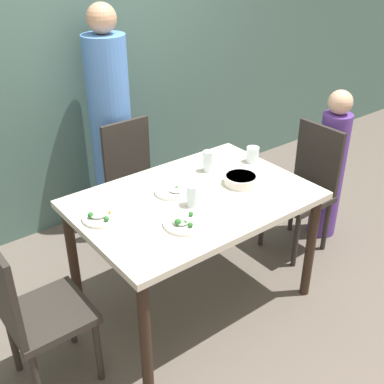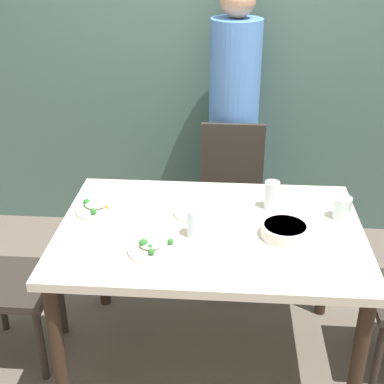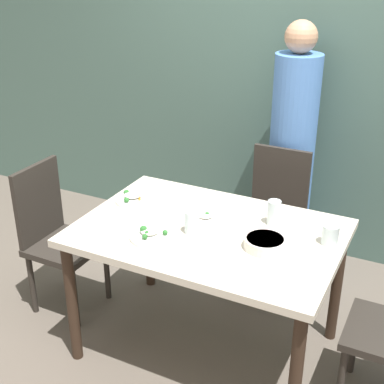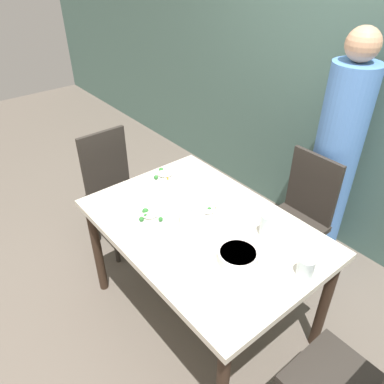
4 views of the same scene
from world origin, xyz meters
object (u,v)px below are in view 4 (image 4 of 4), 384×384
(person_adult, at_px, (334,164))
(chair_adult_spot, at_px, (298,215))
(glass_water_tall, at_px, (266,225))
(plate_rice_adult, at_px, (165,177))
(bowl_curry, at_px, (238,256))

(person_adult, bearing_deg, chair_adult_spot, -90.00)
(glass_water_tall, bearing_deg, chair_adult_spot, 107.19)
(person_adult, distance_m, plate_rice_adult, 1.19)
(plate_rice_adult, relative_size, glass_water_tall, 1.72)
(person_adult, height_order, bowl_curry, person_adult)
(chair_adult_spot, bearing_deg, bowl_curry, -75.03)
(chair_adult_spot, height_order, person_adult, person_adult)
(person_adult, xyz_separation_m, bowl_curry, (0.23, -1.17, -0.00))
(chair_adult_spot, relative_size, glass_water_tall, 6.93)
(chair_adult_spot, xyz_separation_m, person_adult, (0.00, 0.32, 0.30))
(chair_adult_spot, xyz_separation_m, plate_rice_adult, (-0.63, -0.69, 0.29))
(person_adult, height_order, glass_water_tall, person_adult)
(chair_adult_spot, distance_m, bowl_curry, 0.93)
(chair_adult_spot, bearing_deg, glass_water_tall, -72.81)
(plate_rice_adult, bearing_deg, person_adult, 58.16)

